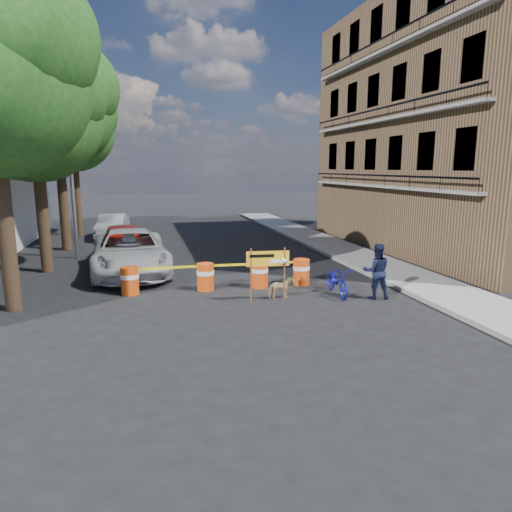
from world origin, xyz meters
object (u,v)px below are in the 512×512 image
barrel_far_left (130,280)px  detour_sign (273,263)px  barrel_far_right (301,271)px  bicycle (338,268)px  dog (281,288)px  sedan_red (124,243)px  suv_white (130,252)px  barrel_mid_left (205,276)px  sedan_silver (113,226)px  barrel_mid_right (260,274)px  pedestrian (376,271)px

barrel_far_left → detour_sign: bearing=-24.4°
barrel_far_right → bicycle: (0.68, -1.51, 0.41)m
dog → sedan_red: bearing=26.0°
suv_white → barrel_far_right: bearing=-32.4°
barrel_mid_left → barrel_far_right: (3.33, -0.10, 0.00)m
sedan_silver → barrel_mid_left: bearing=-68.4°
sedan_red → sedan_silver: bearing=94.0°
sedan_red → suv_white: bearing=-85.1°
barrel_far_left → detour_sign: (4.21, -1.91, 0.74)m
barrel_mid_right → dog: bearing=-78.7°
dog → suv_white: (-4.58, 4.77, 0.49)m
bicycle → sedan_red: size_ratio=0.37×
barrel_mid_left → suv_white: (-2.45, 3.16, 0.36)m
pedestrian → sedan_silver: bearing=-45.7°
barrel_mid_left → sedan_silver: (-3.63, 12.91, 0.21)m
barrel_mid_left → barrel_mid_right: (1.83, -0.10, 0.00)m
barrel_far_right → barrel_mid_right: bearing=-179.8°
detour_sign → sedan_silver: 15.74m
barrel_far_right → sedan_red: sedan_red is taller
detour_sign → barrel_far_right: bearing=54.4°
barrel_mid_right → barrel_far_right: (1.49, 0.00, 0.00)m
barrel_far_left → dog: 4.85m
pedestrian → dog: (-2.87, 0.64, -0.52)m
sedan_red → sedan_silver: size_ratio=1.17×
barrel_mid_left → suv_white: size_ratio=0.15×
barrel_far_right → sedan_red: size_ratio=0.19×
sedan_red → sedan_silver: 7.52m
barrel_far_left → pedestrian: (7.43, -2.31, 0.39)m
barrel_far_left → sedan_red: size_ratio=0.19×
barrel_mid_right → sedan_red: (-4.58, 5.55, 0.35)m
sedan_silver → suv_white: bearing=-77.2°
suv_white → sedan_silver: bearing=93.9°
detour_sign → sedan_red: bearing=127.4°
barrel_far_right → dog: (-1.19, -1.51, -0.13)m
barrel_mid_right → dog: barrel_mid_right is taller
suv_white → pedestrian: bearing=-39.0°
barrel_far_right → bicycle: bicycle is taller
barrel_mid_left → barrel_far_right: same height
barrel_far_right → suv_white: bearing=150.6°
barrel_far_left → barrel_mid_right: 4.26m
bicycle → sedan_red: 9.77m
barrel_mid_right → bicycle: (2.17, -1.51, 0.41)m
dog → barrel_mid_left: bearing=44.2°
barrel_far_right → pedestrian: (1.68, -2.16, 0.39)m
detour_sign → barrel_mid_right: bearing=94.1°
detour_sign → suv_white: size_ratio=0.28×
barrel_mid_left → bicycle: 4.34m
barrel_far_left → barrel_mid_right: size_ratio=1.00×
pedestrian → sedan_silver: 17.45m
suv_white → sedan_silver: size_ratio=1.45×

